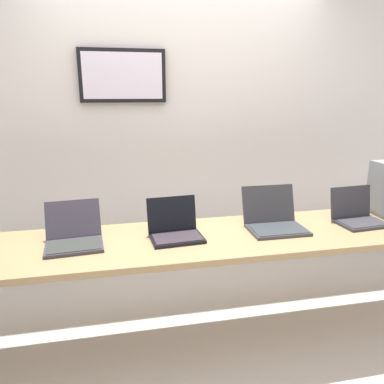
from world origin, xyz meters
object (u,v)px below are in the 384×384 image
(workbench, at_px, (212,242))
(laptop_station_1, at_px, (74,235))
(laptop_station_2, at_px, (175,229))
(laptop_station_4, at_px, (357,215))
(laptop_station_3, at_px, (274,219))

(workbench, bearing_deg, laptop_station_1, 176.78)
(laptop_station_1, bearing_deg, laptop_station_2, -1.38)
(workbench, bearing_deg, laptop_station_2, 172.01)
(laptop_station_1, relative_size, laptop_station_4, 1.11)
(laptop_station_1, bearing_deg, laptop_station_3, 0.20)
(laptop_station_4, bearing_deg, laptop_station_3, 178.62)
(laptop_station_2, height_order, laptop_station_3, laptop_station_3)
(workbench, bearing_deg, laptop_station_3, 6.74)
(laptop_station_2, distance_m, laptop_station_4, 1.31)
(laptop_station_1, xyz_separation_m, laptop_station_2, (0.62, -0.01, 0.00))
(workbench, bearing_deg, laptop_station_4, 2.00)
(workbench, distance_m, laptop_station_2, 0.26)
(laptop_station_1, height_order, laptop_station_3, laptop_station_3)
(workbench, xyz_separation_m, laptop_station_2, (-0.24, 0.03, 0.10))
(laptop_station_2, xyz_separation_m, laptop_station_4, (1.31, 0.00, 0.00))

